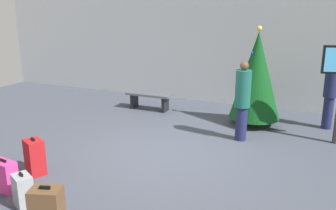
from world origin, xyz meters
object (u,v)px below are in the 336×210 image
(traveller_0, at_px, (243,99))
(waiting_bench, at_px, (149,98))
(traveller_1, at_px, (331,89))
(suitcase_3, at_px, (5,176))
(suitcase_4, at_px, (35,157))
(holiday_tree, at_px, (256,75))
(suitcase_0, at_px, (23,191))

(traveller_0, bearing_deg, waiting_bench, 155.22)
(traveller_1, bearing_deg, suitcase_3, -131.06)
(suitcase_4, bearing_deg, waiting_bench, 89.58)
(waiting_bench, bearing_deg, traveller_1, 3.08)
(suitcase_3, bearing_deg, waiting_bench, 89.56)
(holiday_tree, height_order, traveller_0, holiday_tree)
(suitcase_0, relative_size, suitcase_3, 1.00)
(suitcase_4, bearing_deg, holiday_tree, 55.08)
(waiting_bench, relative_size, traveller_1, 0.72)
(traveller_1, bearing_deg, traveller_0, -137.39)
(suitcase_0, bearing_deg, suitcase_4, 124.25)
(holiday_tree, relative_size, traveller_0, 1.39)
(holiday_tree, xyz_separation_m, suitcase_0, (-2.40, -5.26, -1.00))
(waiting_bench, bearing_deg, holiday_tree, -3.16)
(waiting_bench, xyz_separation_m, suitcase_3, (-0.04, -5.17, -0.10))
(traveller_0, relative_size, suitcase_4, 2.60)
(holiday_tree, xyz_separation_m, waiting_bench, (-2.99, 0.17, -0.90))
(waiting_bench, bearing_deg, traveller_0, -24.78)
(holiday_tree, xyz_separation_m, suitcase_3, (-3.03, -5.00, -1.00))
(traveller_1, bearing_deg, waiting_bench, -176.92)
(suitcase_0, distance_m, suitcase_4, 1.12)
(traveller_1, xyz_separation_m, suitcase_4, (-4.72, -4.75, -0.65))
(suitcase_3, bearing_deg, holiday_tree, 58.77)
(waiting_bench, relative_size, traveller_0, 0.75)
(traveller_0, bearing_deg, traveller_1, 42.61)
(traveller_1, relative_size, suitcase_0, 3.32)
(holiday_tree, xyz_separation_m, traveller_0, (-0.06, -1.19, -0.32))
(waiting_bench, xyz_separation_m, suitcase_0, (0.60, -5.43, -0.10))
(holiday_tree, relative_size, suitcase_3, 4.45)
(waiting_bench, distance_m, suitcase_4, 4.50)
(suitcase_4, bearing_deg, suitcase_0, -55.75)
(holiday_tree, height_order, suitcase_0, holiday_tree)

